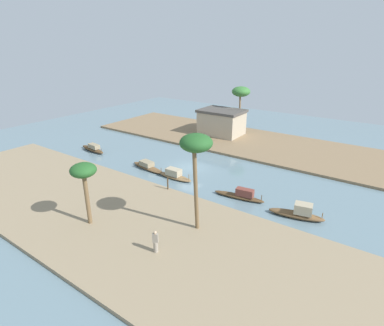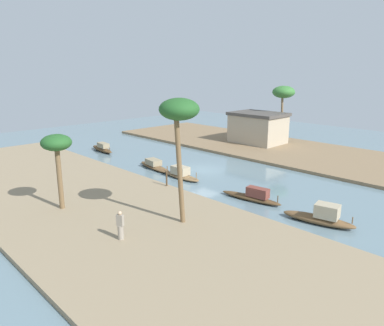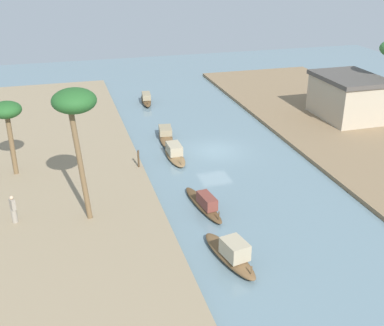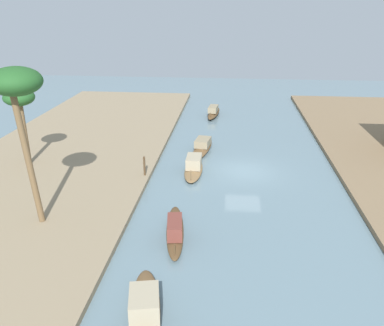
{
  "view_description": "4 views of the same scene",
  "coord_description": "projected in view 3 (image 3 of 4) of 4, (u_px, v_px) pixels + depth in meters",
  "views": [
    {
      "loc": [
        20.5,
        -28.45,
        14.31
      ],
      "look_at": [
        0.56,
        -0.19,
        0.79
      ],
      "focal_mm": 29.09,
      "sensor_mm": 36.0,
      "label": 1
    },
    {
      "loc": [
        24.62,
        -25.52,
        9.89
      ],
      "look_at": [
        -0.37,
        -1.25,
        0.88
      ],
      "focal_mm": 34.34,
      "sensor_mm": 36.0,
      "label": 2
    },
    {
      "loc": [
        34.26,
        -11.65,
        15.11
      ],
      "look_at": [
        3.52,
        -2.94,
        0.8
      ],
      "focal_mm": 45.48,
      "sensor_mm": 36.0,
      "label": 3
    },
    {
      "loc": [
        25.86,
        -1.1,
        10.83
      ],
      "look_at": [
        0.65,
        -3.59,
        0.72
      ],
      "focal_mm": 37.44,
      "sensor_mm": 36.0,
      "label": 4
    }
  ],
  "objects": [
    {
      "name": "river_water",
      "position": [
        215.0,
        151.0,
        39.16
      ],
      "size": [
        74.4,
        74.4,
        0.0
      ],
      "primitive_type": "plane",
      "color": "slate",
      "rests_on": "ground"
    },
    {
      "name": "riverbank_left",
      "position": [
        44.0,
        168.0,
        35.8
      ],
      "size": [
        47.88,
        14.01,
        0.31
      ],
      "primitive_type": "cube",
      "color": "#937F60",
      "rests_on": "ground"
    },
    {
      "name": "riverbank_right",
      "position": [
        359.0,
        133.0,
        42.39
      ],
      "size": [
        47.88,
        14.01,
        0.31
      ],
      "primitive_type": "cube",
      "color": "#846B4C",
      "rests_on": "ground"
    },
    {
      "name": "sampan_midstream",
      "position": [
        166.0,
        135.0,
        41.58
      ],
      "size": [
        5.46,
        1.88,
        0.94
      ],
      "rotation": [
        0.0,
        0.0,
        -0.14
      ],
      "color": "brown",
      "rests_on": "river_water"
    },
    {
      "name": "sampan_upstream_small",
      "position": [
        231.0,
        253.0,
        25.24
      ],
      "size": [
        4.85,
        2.03,
        1.42
      ],
      "rotation": [
        0.0,
        0.0,
        0.2
      ],
      "color": "brown",
      "rests_on": "river_water"
    },
    {
      "name": "sampan_foreground",
      "position": [
        204.0,
        203.0,
        30.37
      ],
      "size": [
        5.18,
        1.53,
        1.13
      ],
      "rotation": [
        0.0,
        0.0,
        0.13
      ],
      "color": "brown",
      "rests_on": "river_water"
    },
    {
      "name": "sampan_near_left_bank",
      "position": [
        175.0,
        153.0,
        37.7
      ],
      "size": [
        4.36,
        1.23,
        1.1
      ],
      "rotation": [
        0.0,
        0.0,
        0.01
      ],
      "color": "brown",
      "rests_on": "river_water"
    },
    {
      "name": "sampan_with_red_awning",
      "position": [
        146.0,
        99.0,
        51.0
      ],
      "size": [
        5.02,
        1.48,
        1.12
      ],
      "rotation": [
        0.0,
        0.0,
        -0.11
      ],
      "color": "brown",
      "rests_on": "river_water"
    },
    {
      "name": "person_on_near_bank",
      "position": [
        14.0,
        211.0,
        28.16
      ],
      "size": [
        0.46,
        0.45,
        1.73
      ],
      "rotation": [
        0.0,
        0.0,
        0.45
      ],
      "color": "gray",
      "rests_on": "riverbank_left"
    },
    {
      "name": "mooring_post",
      "position": [
        138.0,
        159.0,
        35.31
      ],
      "size": [
        0.14,
        0.14,
        1.3
      ],
      "primitive_type": "cylinder",
      "color": "#4C3823",
      "rests_on": "riverbank_left"
    },
    {
      "name": "palm_tree_left_near",
      "position": [
        7.0,
        113.0,
        32.73
      ],
      "size": [
        2.05,
        2.05,
        5.29
      ],
      "color": "brown",
      "rests_on": "riverbank_left"
    },
    {
      "name": "palm_tree_left_far",
      "position": [
        75.0,
        106.0,
        26.04
      ],
      "size": [
        2.43,
        2.43,
        7.91
      ],
      "color": "brown",
      "rests_on": "riverbank_left"
    },
    {
      "name": "riverside_building",
      "position": [
        348.0,
        97.0,
        45.03
      ],
      "size": [
        6.86,
        5.28,
        3.98
      ],
      "rotation": [
        0.0,
        0.0,
        0.01
      ],
      "color": "tan",
      "rests_on": "riverbank_right"
    }
  ]
}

